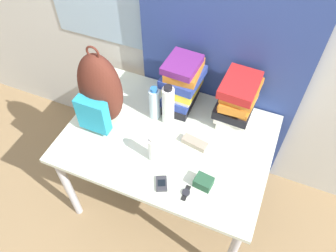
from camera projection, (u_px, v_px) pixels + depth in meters
ground_plane at (144, 247)px, 2.25m from camera, size 12.00×12.00×0.00m
wall_back at (203, 12)px, 1.85m from camera, size 6.00×0.06×2.50m
curtain_blue at (227, 24)px, 1.78m from camera, size 1.03×0.04×2.50m
desk at (168, 145)px, 2.01m from camera, size 1.21×0.86×0.72m
backpack at (100, 92)px, 1.86m from camera, size 0.26×0.25×0.54m
book_stack_left at (182, 84)px, 1.99m from camera, size 0.23×0.28×0.35m
book_stack_center at (237, 101)px, 1.91m from camera, size 0.23×0.29×0.33m
water_bottle at (154, 104)px, 1.97m from camera, size 0.07×0.07×0.24m
sports_bottle at (168, 105)px, 1.93m from camera, size 0.07×0.07×0.28m
sunscreen_bottle at (153, 149)px, 1.79m from camera, size 0.06×0.06×0.18m
cell_phone at (162, 184)px, 1.74m from camera, size 0.09×0.11×0.02m
sunglasses_case at (195, 143)px, 1.90m from camera, size 0.16×0.08×0.04m
camera_pouch at (203, 182)px, 1.72m from camera, size 0.10×0.09×0.06m
wristwatch at (186, 193)px, 1.71m from camera, size 0.04×0.09×0.01m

